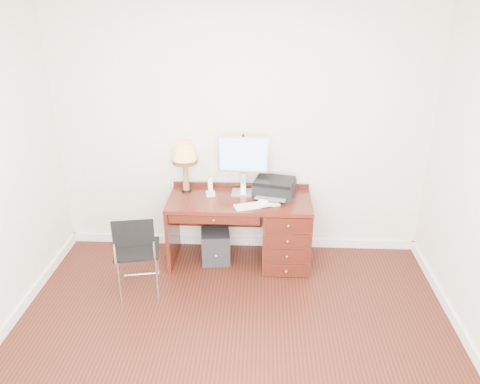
# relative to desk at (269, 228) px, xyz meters

# --- Properties ---
(ground) EXTENTS (4.00, 4.00, 0.00)m
(ground) POSITION_rel_desk_xyz_m (-0.32, -1.40, -0.41)
(ground) COLOR black
(ground) RESTS_ON ground
(room_shell) EXTENTS (4.00, 4.00, 4.00)m
(room_shell) POSITION_rel_desk_xyz_m (-0.32, -0.77, -0.36)
(room_shell) COLOR white
(room_shell) RESTS_ON ground
(desk) EXTENTS (1.50, 0.67, 0.75)m
(desk) POSITION_rel_desk_xyz_m (0.00, 0.00, 0.00)
(desk) COLOR #521A11
(desk) RESTS_ON ground
(monitor) EXTENTS (0.54, 0.18, 0.62)m
(monitor) POSITION_rel_desk_xyz_m (-0.29, 0.19, 0.73)
(monitor) COLOR silver
(monitor) RESTS_ON desk
(keyboard) EXTENTS (0.48, 0.28, 0.02)m
(keyboard) POSITION_rel_desk_xyz_m (-0.14, -0.16, 0.35)
(keyboard) COLOR white
(keyboard) RESTS_ON desk
(mouse_pad) EXTENTS (0.24, 0.24, 0.05)m
(mouse_pad) POSITION_rel_desk_xyz_m (-0.07, -0.10, 0.35)
(mouse_pad) COLOR black
(mouse_pad) RESTS_ON desk
(printer) EXTENTS (0.48, 0.41, 0.19)m
(printer) POSITION_rel_desk_xyz_m (0.04, 0.10, 0.43)
(printer) COLOR black
(printer) RESTS_ON desk
(leg_lamp) EXTENTS (0.27, 0.27, 0.55)m
(leg_lamp) POSITION_rel_desk_xyz_m (-0.91, 0.17, 0.74)
(leg_lamp) COLOR black
(leg_lamp) RESTS_ON desk
(phone) EXTENTS (0.11, 0.11, 0.19)m
(phone) POSITION_rel_desk_xyz_m (-0.64, 0.07, 0.39)
(phone) COLOR white
(phone) RESTS_ON desk
(pen_cup) EXTENTS (0.08, 0.08, 0.10)m
(pen_cup) POSITION_rel_desk_xyz_m (-0.12, 0.13, 0.39)
(pen_cup) COLOR black
(pen_cup) RESTS_ON desk
(chair) EXTENTS (0.49, 0.49, 0.88)m
(chair) POSITION_rel_desk_xyz_m (-1.28, -0.67, 0.12)
(chair) COLOR black
(chair) RESTS_ON ground
(equipment_box) EXTENTS (0.34, 0.34, 0.35)m
(equipment_box) POSITION_rel_desk_xyz_m (-0.59, -0.02, -0.24)
(equipment_box) COLOR black
(equipment_box) RESTS_ON ground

